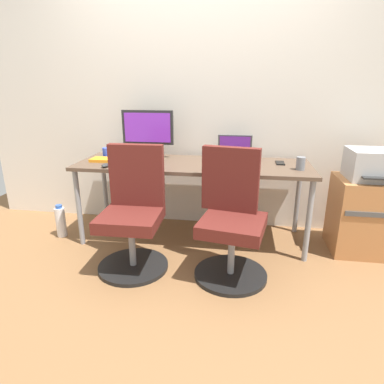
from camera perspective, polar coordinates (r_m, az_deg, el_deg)
The scene contains 18 objects.
ground_plane at distance 3.08m, azimuth 0.14°, elevation -7.94°, with size 5.28×5.28×0.00m, color brown.
back_wall at distance 3.17m, azimuth 1.34°, elevation 17.18°, with size 4.40×0.04×2.60m, color silver.
desk at distance 2.85m, azimuth 0.15°, elevation 4.00°, with size 2.02×0.66×0.71m.
office_chair_left at distance 2.51m, azimuth -10.28°, elevation -3.92°, with size 0.54×0.54×0.94m.
office_chair_right at distance 2.38m, azimuth 6.91°, elevation -5.00°, with size 0.54×0.54×0.94m.
side_cabinet at distance 3.09m, azimuth 27.99°, elevation -3.66°, with size 0.50×0.45×0.64m.
printer at distance 2.97m, azimuth 29.23°, elevation 4.23°, with size 0.38×0.40×0.24m.
water_bottle_on_floor at distance 3.28m, azimuth -22.09°, elevation -4.81°, with size 0.09×0.09×0.31m.
desktop_monitor at distance 3.07m, azimuth -7.77°, elevation 10.69°, with size 0.48×0.18×0.43m.
open_laptop at distance 2.99m, azimuth 7.45°, elevation 6.68°, with size 0.31×0.29×0.22m.
keyboard_by_monitor at distance 2.89m, azimuth -9.90°, elevation 5.27°, with size 0.34×0.12×0.02m, color #515156.
keyboard_by_laptop at distance 2.56m, azimuth 6.20°, elevation 3.78°, with size 0.34×0.12×0.02m, color #2D2D2D.
mouse_by_monitor at distance 2.78m, azimuth -14.99°, elevation 4.56°, with size 0.06×0.10×0.03m, color #2D2D2D.
mouse_by_laptop at distance 2.70m, azimuth -10.43°, elevation 4.46°, with size 0.06×0.10×0.03m, color silver.
coffee_mug at distance 3.16m, azimuth -14.72°, elevation 6.72°, with size 0.08×0.08×0.09m, color blue.
pen_cup at distance 2.73m, azimuth 18.57°, elevation 4.77°, with size 0.07×0.07×0.10m, color slate.
phone_near_laptop at distance 2.92m, azimuth 15.23°, elevation 4.96°, with size 0.07×0.14×0.01m, color black.
notebook at distance 3.02m, azimuth -15.34°, elevation 5.52°, with size 0.21×0.15×0.03m, color orange.
Camera 1 is at (0.42, -2.73, 1.35)m, focal length 30.32 mm.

